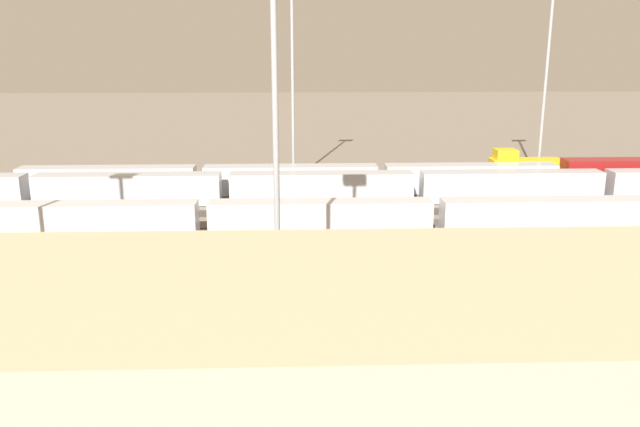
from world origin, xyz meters
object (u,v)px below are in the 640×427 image
object	(u,v)px
maintenance_shed	(156,374)
train_on_track_5	(320,219)
train_on_track_0	(523,170)
light_mast_1	(275,68)
train_on_track_1	(370,178)
light_mast_2	(548,49)
light_mast_0	(292,45)
train_on_track_2	(322,187)

from	to	relation	value
maintenance_shed	train_on_track_5	bearing A→B (deg)	-103.91
train_on_track_0	light_mast_1	xyz separation A→B (m)	(33.81, 43.77, 15.81)
train_on_track_1	train_on_track_0	xyz separation A→B (m)	(-22.49, -5.00, 0.07)
light_mast_2	maintenance_shed	world-z (taller)	light_mast_2
train_on_track_5	light_mast_2	bearing A→B (deg)	-139.29
maintenance_shed	light_mast_2	bearing A→B (deg)	-123.01
light_mast_0	train_on_track_5	bearing A→B (deg)	95.65
train_on_track_2	light_mast_1	bearing A→B (deg)	82.24
train_on_track_5	light_mast_1	xyz separation A→B (m)	(3.88, 18.77, 15.95)
maintenance_shed	light_mast_0	bearing A→B (deg)	-95.44
train_on_track_0	light_mast_2	size ratio (longest dim) A/B	0.33
light_mast_1	light_mast_2	xyz separation A→B (m)	(-37.48, -47.67, 0.82)
light_mast_1	maintenance_shed	world-z (taller)	light_mast_1
train_on_track_5	light_mast_1	distance (m)	24.93
train_on_track_0	light_mast_2	world-z (taller)	light_mast_2
train_on_track_0	maintenance_shed	xyz separation A→B (m)	(39.07, 61.88, 2.47)
train_on_track_0	maintenance_shed	distance (m)	73.22
train_on_track_2	train_on_track_1	bearing A→B (deg)	-143.37
light_mast_0	train_on_track_1	bearing A→B (deg)	138.98
train_on_track_2	maintenance_shed	bearing A→B (deg)	79.24
light_mast_1	light_mast_0	bearing A→B (deg)	-91.22
train_on_track_0	light_mast_0	distance (m)	37.27
light_mast_0	light_mast_2	bearing A→B (deg)	179.89
light_mast_0	light_mast_1	xyz separation A→B (m)	(1.02, 47.74, -1.44)
train_on_track_0	light_mast_0	bearing A→B (deg)	-6.90
train_on_track_5	light_mast_0	world-z (taller)	light_mast_0
train_on_track_5	train_on_track_2	world-z (taller)	same
train_on_track_0	light_mast_0	size ratio (longest dim) A/B	0.32
train_on_track_2	train_on_track_0	size ratio (longest dim) A/B	11.98
train_on_track_5	train_on_track_2	bearing A→B (deg)	-92.75
light_mast_1	train_on_track_0	bearing A→B (deg)	-127.69
train_on_track_2	maintenance_shed	xyz separation A→B (m)	(9.85, 51.88, 2.61)
train_on_track_5	train_on_track_1	size ratio (longest dim) A/B	1.32
train_on_track_5	train_on_track_2	xyz separation A→B (m)	(-0.72, -15.00, 0.00)
train_on_track_2	light_mast_1	distance (m)	37.63
train_on_track_5	light_mast_2	distance (m)	47.38
light_mast_1	maintenance_shed	xyz separation A→B (m)	(5.25, 18.10, -13.34)
light_mast_2	maintenance_shed	size ratio (longest dim) A/B	0.52
train_on_track_1	light_mast_0	xyz separation A→B (m)	(10.31, -8.97, 17.32)
train_on_track_0	light_mast_2	bearing A→B (deg)	-133.18
light_mast_1	maintenance_shed	distance (m)	23.09
train_on_track_5	light_mast_0	size ratio (longest dim) A/B	3.86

